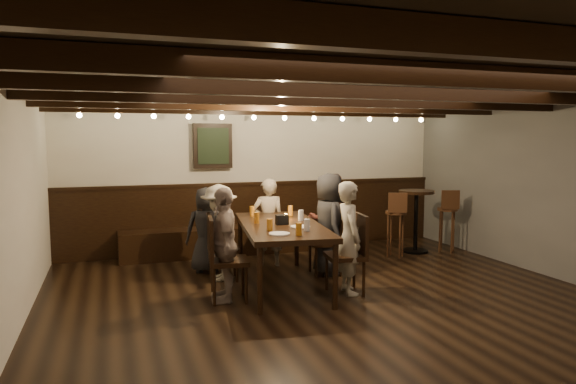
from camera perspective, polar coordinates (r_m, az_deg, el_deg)
name	(u,v)px	position (r m, az deg, el deg)	size (l,w,h in m)	color
room	(264,194)	(7.39, -2.65, -0.23)	(7.00, 7.00, 7.00)	black
dining_table	(281,229)	(6.48, -0.75, -4.13)	(1.25, 2.25, 0.80)	black
chair_left_near	(222,259)	(6.92, -7.34, -7.44)	(0.46, 0.46, 0.89)	black
chair_left_far	(227,275)	(6.05, -6.78, -9.16)	(0.50, 0.50, 0.97)	black
chair_right_near	(327,254)	(7.16, 4.31, -6.83)	(0.48, 0.48, 0.94)	black
chair_right_far	(346,269)	(6.32, 6.52, -8.52)	(0.50, 0.50, 0.96)	black
person_bench_left	(206,230)	(7.29, -9.05, -4.14)	(0.59, 0.38, 1.20)	black
person_bench_centre	(268,222)	(7.51, -2.21, -3.40)	(0.47, 0.31, 1.30)	gray
person_bench_right	(330,220)	(7.56, 4.73, -3.10)	(0.66, 0.52, 1.36)	#57261D
person_left_near	(219,232)	(6.85, -7.65, -4.47)	(0.82, 0.47, 1.27)	#AEA893
person_left_far	(224,244)	(5.96, -7.10, -5.79)	(0.77, 0.32, 1.32)	gray
person_right_near	(329,224)	(7.08, 4.57, -3.56)	(0.68, 0.45, 1.40)	black
person_right_far	(349,238)	(6.24, 6.82, -5.06)	(0.50, 0.33, 1.36)	#A39D8A
pint_a	(252,211)	(7.10, -4.01, -2.14)	(0.07, 0.07, 0.14)	#BF7219
pint_b	(290,211)	(7.13, 0.27, -2.08)	(0.07, 0.07, 0.14)	#BF7219
pint_c	(257,218)	(6.51, -3.52, -2.88)	(0.07, 0.07, 0.14)	#BF7219
pint_d	(301,215)	(6.71, 1.46, -2.60)	(0.07, 0.07, 0.14)	silver
pint_e	(270,225)	(5.98, -2.05, -3.66)	(0.07, 0.07, 0.14)	#BF7219
pint_f	(307,225)	(5.97, 2.10, -3.69)	(0.07, 0.07, 0.14)	silver
pint_g	(299,229)	(5.69, 1.21, -4.15)	(0.07, 0.07, 0.14)	#BF7219
plate_near	(279,234)	(5.76, -0.96, -4.66)	(0.24, 0.24, 0.01)	white
plate_far	(300,227)	(6.21, 1.38, -3.88)	(0.24, 0.24, 0.01)	white
condiment_caddy	(282,220)	(6.41, -0.67, -3.10)	(0.15, 0.10, 0.12)	black
candle	(286,218)	(6.78, -0.22, -2.90)	(0.05, 0.05, 0.05)	beige
high_top_table	(416,212)	(8.68, 14.04, -2.14)	(0.58, 0.58, 1.03)	black
bar_stool_left	(395,233)	(8.29, 11.85, -4.47)	(0.36, 0.37, 1.04)	#3B2812
bar_stool_right	(447,229)	(8.88, 17.24, -3.92)	(0.36, 0.37, 1.04)	#3B2812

